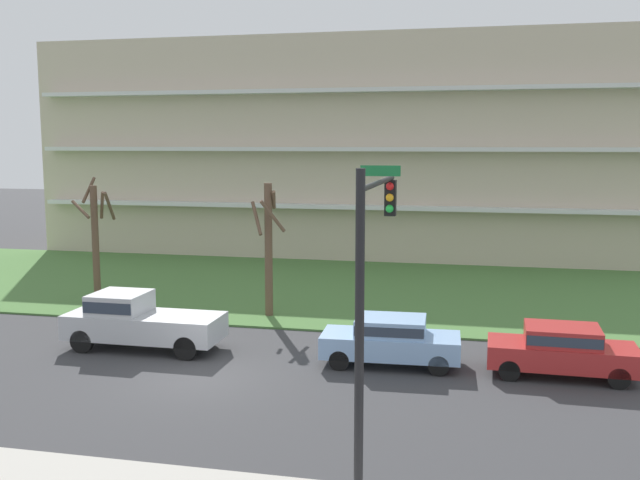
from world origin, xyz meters
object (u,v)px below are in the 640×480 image
at_px(tree_left, 268,246).
at_px(traffic_signal_mast, 372,266).
at_px(tree_far_left, 96,236).
at_px(pickup_silver_near_left, 138,320).
at_px(sedan_blue_center_right, 391,339).
at_px(sedan_red_center_left, 562,349).

relative_size(tree_left, traffic_signal_mast, 0.83).
bearing_deg(tree_far_left, pickup_silver_near_left, -51.22).
height_order(tree_far_left, pickup_silver_near_left, tree_far_left).
bearing_deg(sedan_blue_center_right, traffic_signal_mast, 91.08).
relative_size(tree_far_left, sedan_red_center_left, 1.26).
bearing_deg(traffic_signal_mast, pickup_silver_near_left, 141.13).
xyz_separation_m(tree_left, traffic_signal_mast, (6.07, -12.73, 1.56)).
distance_m(tree_left, traffic_signal_mast, 14.19).
distance_m(pickup_silver_near_left, traffic_signal_mast, 12.34).
bearing_deg(traffic_signal_mast, sedan_blue_center_right, 93.44).
height_order(tree_left, sedan_red_center_left, tree_left).
distance_m(tree_far_left, traffic_signal_mast, 20.17).
bearing_deg(tree_left, traffic_signal_mast, -64.51).
height_order(pickup_silver_near_left, sedan_red_center_left, pickup_silver_near_left).
height_order(tree_left, traffic_signal_mast, traffic_signal_mast).
relative_size(tree_far_left, traffic_signal_mast, 0.85).
bearing_deg(traffic_signal_mast, sedan_red_center_left, 57.20).
distance_m(tree_left, pickup_silver_near_left, 6.47).
bearing_deg(sedan_red_center_left, sedan_blue_center_right, 1.32).
xyz_separation_m(sedan_blue_center_right, traffic_signal_mast, (0.45, -7.43, 3.64)).
xyz_separation_m(tree_far_left, traffic_signal_mast, (14.47, -13.97, 1.55)).
bearing_deg(tree_left, pickup_silver_near_left, -120.64).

